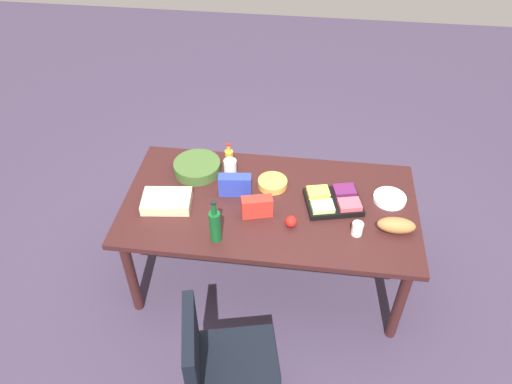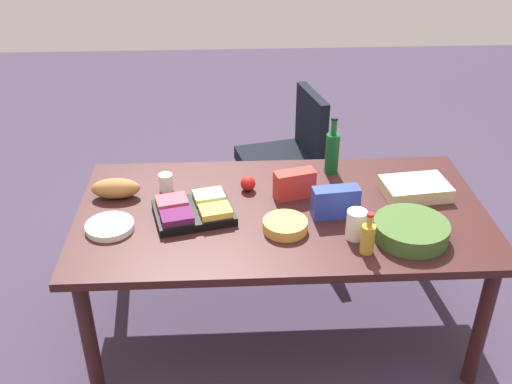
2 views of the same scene
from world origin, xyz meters
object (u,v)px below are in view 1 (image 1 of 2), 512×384
sheet_cake (167,201)px  chip_bag_blue (235,185)px  apple_red (291,221)px  chip_bowl (272,183)px  conference_table (270,210)px  paper_plate_stack (390,198)px  fruit_platter (333,201)px  wine_bottle (215,225)px  salad_bowl (197,167)px  office_chair (227,378)px  paper_cup (357,229)px  dressing_bottle (229,158)px  chip_bag_red (257,207)px  bread_loaf (396,225)px  mayo_jar (230,168)px

sheet_cake → chip_bag_blue: 0.47m
apple_red → chip_bowl: (-0.16, 0.37, -0.01)m
conference_table → paper_plate_stack: paper_plate_stack is taller
fruit_platter → wine_bottle: 0.83m
apple_red → salad_bowl: size_ratio=0.23×
office_chair → paper_plate_stack: bearing=52.3°
salad_bowl → paper_plate_stack: (1.35, -0.13, -0.03)m
paper_cup → chip_bag_blue: bearing=161.0°
office_chair → dressing_bottle: 1.51m
chip_bag_blue → office_chair: bearing=-83.8°
salad_bowl → paper_cup: bearing=-23.1°
chip_bag_red → sheet_cake: bearing=178.8°
chip_bag_red → dressing_bottle: (-0.26, 0.48, 0.00)m
chip_bowl → office_chair: bearing=-95.6°
paper_plate_stack → fruit_platter: bearing=-166.5°
fruit_platter → bread_loaf: size_ratio=1.73×
chip_bag_red → paper_plate_stack: (0.87, 0.25, -0.06)m
apple_red → chip_bag_blue: 0.48m
mayo_jar → chip_bag_blue: size_ratio=0.62×
dressing_bottle → salad_bowl: size_ratio=0.59×
chip_bag_red → paper_cup: bearing=-8.3°
mayo_jar → chip_bag_blue: bearing=-70.8°
mayo_jar → fruit_platter: bearing=-16.0°
dressing_bottle → bread_loaf: 1.26m
mayo_jar → salad_bowl: size_ratio=0.41×
fruit_platter → chip_bowl: fruit_platter is taller
office_chair → sheet_cake: bearing=120.1°
fruit_platter → sheet_cake: 1.11m
wine_bottle → paper_cup: wine_bottle is taller
wine_bottle → apple_red: (0.45, 0.17, -0.08)m
paper_cup → conference_table: bearing=159.2°
office_chair → mayo_jar: office_chair is taller
sheet_cake → apple_red: 0.84m
conference_table → chip_bag_blue: 0.29m
paper_cup → chip_bag_blue: (-0.82, 0.28, 0.03)m
conference_table → mayo_jar: mayo_jar is taller
apple_red → paper_plate_stack: bearing=26.7°
dressing_bottle → chip_bowl: 0.38m
wine_bottle → chip_bowl: 0.63m
office_chair → chip_bowl: 1.31m
bread_loaf → fruit_platter: bearing=153.4°
sheet_cake → dressing_bottle: size_ratio=1.63×
conference_table → paper_cup: size_ratio=21.84×
office_chair → dressing_bottle: bearing=98.5°
office_chair → paper_cup: (0.69, 0.85, 0.43)m
paper_cup → chip_bag_blue: size_ratio=0.41×
apple_red → paper_plate_stack: size_ratio=0.35×
office_chair → paper_cup: size_ratio=10.05×
dressing_bottle → salad_bowl: 0.24m
chip_bowl → salad_bowl: salad_bowl is taller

